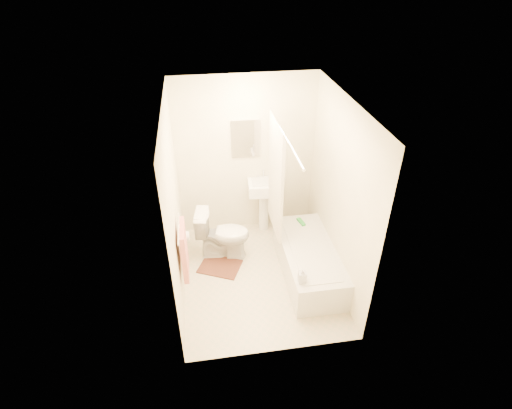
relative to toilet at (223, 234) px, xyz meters
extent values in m
plane|color=beige|center=(0.43, -0.52, -0.37)|extent=(2.40, 2.40, 0.00)
plane|color=white|center=(0.43, -0.52, 2.03)|extent=(2.40, 2.40, 0.00)
cube|color=beige|center=(0.43, 0.68, 0.83)|extent=(2.00, 0.02, 2.40)
cube|color=beige|center=(-0.57, -0.52, 0.83)|extent=(0.02, 2.40, 2.40)
cube|color=beige|center=(1.43, -0.52, 0.83)|extent=(0.02, 2.40, 2.40)
cube|color=white|center=(0.43, 0.66, 1.13)|extent=(0.40, 0.03, 0.55)
cylinder|color=silver|center=(0.73, -0.42, 1.63)|extent=(0.03, 1.70, 0.03)
cube|color=silver|center=(0.73, -0.02, 0.85)|extent=(0.04, 0.80, 1.55)
cylinder|color=silver|center=(-0.53, -0.77, 0.73)|extent=(0.02, 0.60, 0.02)
cube|color=#CC7266|center=(-0.50, -0.77, 0.41)|extent=(0.06, 0.45, 0.66)
cylinder|color=white|center=(-0.50, -0.40, 0.33)|extent=(0.11, 0.12, 0.12)
imported|color=white|center=(0.00, 0.00, 0.00)|extent=(0.80, 0.53, 0.73)
cube|color=#4B221B|center=(-0.08, -0.26, -0.36)|extent=(0.67, 0.60, 0.02)
imported|color=white|center=(0.84, -1.14, 0.17)|extent=(0.10, 0.10, 0.20)
cube|color=green|center=(1.12, 0.01, 0.09)|extent=(0.10, 0.19, 0.04)
camera|label=1|loc=(-0.23, -4.47, 3.41)|focal=28.00mm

